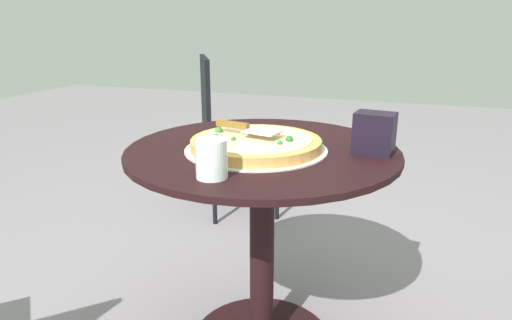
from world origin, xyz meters
TOP-DOWN VIEW (x-y plane):
  - patio_table at (0.00, 0.00)m, footprint 0.81×0.81m
  - pizza_on_tray at (0.01, 0.03)m, footprint 0.42×0.42m
  - pizza_server at (0.05, 0.01)m, footprint 0.22×0.10m
  - drinking_cup at (0.03, 0.29)m, footprint 0.08×0.08m
  - napkin_dispenser at (-0.32, -0.05)m, footprint 0.12×0.09m
  - patio_chair_corner at (0.54, -1.01)m, footprint 0.55×0.55m

SIDE VIEW (x-z plane):
  - patio_table at x=0.00m, z-range 0.13..0.83m
  - patio_chair_corner at x=0.54m, z-range 0.08..0.96m
  - pizza_on_tray at x=0.01m, z-range 0.69..0.75m
  - drinking_cup at x=0.03m, z-range 0.70..0.80m
  - napkin_dispenser at x=-0.32m, z-range 0.70..0.82m
  - pizza_server at x=0.05m, z-range 0.75..0.77m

